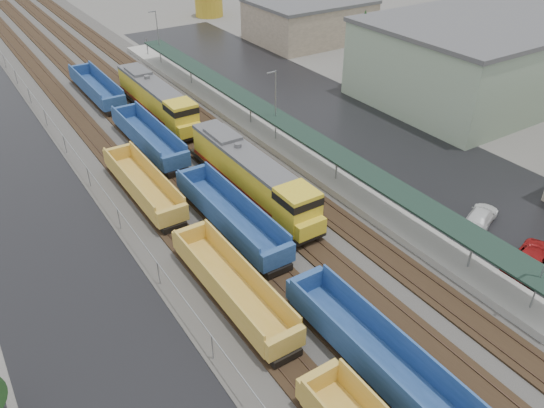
{
  "coord_description": "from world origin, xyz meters",
  "views": [
    {
      "loc": [
        -18.39,
        8.0,
        24.99
      ],
      "look_at": [
        1.14,
        37.88,
        2.0
      ],
      "focal_mm": 35.0,
      "sensor_mm": 36.0,
      "label": 1
    }
  ],
  "objects_px": {
    "parked_car_east_b": "(534,259)",
    "storage_tank": "(209,2)",
    "locomotive_trail": "(157,100)",
    "parked_car_east_c": "(481,216)",
    "well_string_blue": "(291,274)",
    "locomotive_lead": "(253,176)"
  },
  "relations": [
    {
      "from": "parked_car_east_b",
      "to": "storage_tank",
      "type": "bearing_deg",
      "value": -21.63
    },
    {
      "from": "locomotive_trail",
      "to": "parked_car_east_c",
      "type": "xyz_separation_m",
      "value": [
        13.56,
        -34.48,
        -1.58
      ]
    },
    {
      "from": "well_string_blue",
      "to": "parked_car_east_b",
      "type": "bearing_deg",
      "value": -26.06
    },
    {
      "from": "locomotive_lead",
      "to": "well_string_blue",
      "type": "relative_size",
      "value": 0.19
    },
    {
      "from": "storage_tank",
      "to": "locomotive_trail",
      "type": "bearing_deg",
      "value": -124.26
    },
    {
      "from": "well_string_blue",
      "to": "parked_car_east_b",
      "type": "height_order",
      "value": "well_string_blue"
    },
    {
      "from": "well_string_blue",
      "to": "parked_car_east_b",
      "type": "distance_m",
      "value": 17.87
    },
    {
      "from": "well_string_blue",
      "to": "storage_tank",
      "type": "relative_size",
      "value": 18.77
    },
    {
      "from": "well_string_blue",
      "to": "parked_car_east_c",
      "type": "bearing_deg",
      "value": -6.56
    },
    {
      "from": "parked_car_east_b",
      "to": "locomotive_trail",
      "type": "bearing_deg",
      "value": 5.94
    },
    {
      "from": "locomotive_trail",
      "to": "well_string_blue",
      "type": "relative_size",
      "value": 0.19
    },
    {
      "from": "well_string_blue",
      "to": "parked_car_east_c",
      "type": "distance_m",
      "value": 17.69
    },
    {
      "from": "locomotive_trail",
      "to": "parked_car_east_c",
      "type": "relative_size",
      "value": 3.96
    },
    {
      "from": "well_string_blue",
      "to": "locomotive_lead",
      "type": "bearing_deg",
      "value": 70.77
    },
    {
      "from": "locomotive_lead",
      "to": "storage_tank",
      "type": "relative_size",
      "value": 3.49
    },
    {
      "from": "well_string_blue",
      "to": "parked_car_east_b",
      "type": "relative_size",
      "value": 17.07
    },
    {
      "from": "storage_tank",
      "to": "parked_car_east_b",
      "type": "xyz_separation_m",
      "value": [
        -15.62,
        -80.95,
        -1.85
      ]
    },
    {
      "from": "locomotive_lead",
      "to": "storage_tank",
      "type": "distance_m",
      "value": 67.56
    },
    {
      "from": "locomotive_lead",
      "to": "parked_car_east_c",
      "type": "bearing_deg",
      "value": -44.84
    },
    {
      "from": "storage_tank",
      "to": "locomotive_lead",
      "type": "bearing_deg",
      "value": -114.18
    },
    {
      "from": "locomotive_trail",
      "to": "well_string_blue",
      "type": "distance_m",
      "value": 32.73
    },
    {
      "from": "locomotive_trail",
      "to": "parked_car_east_c",
      "type": "bearing_deg",
      "value": -68.53
    }
  ]
}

